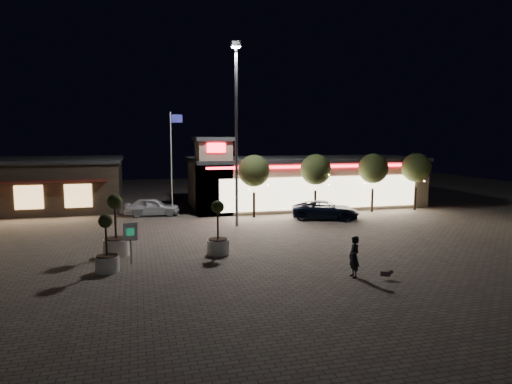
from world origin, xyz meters
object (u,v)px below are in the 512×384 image
object	(u,v)px
pickup_truck	(325,210)
pedestrian	(354,257)
planter_mid	(107,254)
planter_left	(116,237)
valet_sign	(130,235)
white_sedan	(152,207)

from	to	relation	value
pickup_truck	pedestrian	bearing A→B (deg)	-175.85
pickup_truck	planter_mid	bearing A→B (deg)	145.78
planter_left	valet_sign	xyz separation A→B (m)	(0.75, -1.90, 0.43)
pickup_truck	valet_sign	world-z (taller)	valet_sign
pickup_truck	pedestrian	world-z (taller)	pedestrian
white_sedan	valet_sign	world-z (taller)	valet_sign
white_sedan	pedestrian	bearing A→B (deg)	-150.95
pedestrian	planter_left	distance (m)	12.12
pickup_truck	white_sedan	size ratio (longest dim) A/B	1.20
planter_left	planter_mid	world-z (taller)	planter_left
pedestrian	planter_mid	world-z (taller)	planter_mid
pedestrian	planter_left	bearing A→B (deg)	-121.94
white_sedan	planter_left	bearing A→B (deg)	174.74
planter_left	planter_mid	xyz separation A→B (m)	(-0.30, -2.88, -0.17)
pedestrian	planter_mid	size ratio (longest dim) A/B	0.69
pedestrian	valet_sign	bearing A→B (deg)	-115.40
pickup_truck	pedestrian	xyz separation A→B (m)	(-4.47, -13.46, 0.23)
pickup_truck	planter_left	bearing A→B (deg)	137.84
pickup_truck	white_sedan	distance (m)	13.37
planter_mid	planter_left	bearing A→B (deg)	84.12
valet_sign	pickup_truck	bearing A→B (deg)	32.42
white_sedan	planter_mid	distance (m)	14.92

